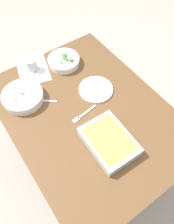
% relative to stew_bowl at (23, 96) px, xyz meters
% --- Properties ---
extents(ground_plane, '(6.00, 6.00, 0.00)m').
position_rel_stew_bowl_xyz_m(ground_plane, '(0.30, 0.27, -0.77)').
color(ground_plane, '#B2A899').
extents(dining_table, '(1.20, 0.90, 0.74)m').
position_rel_stew_bowl_xyz_m(dining_table, '(0.30, 0.27, -0.12)').
color(dining_table, brown).
rests_on(dining_table, ground_plane).
extents(placemat, '(0.32, 0.27, 0.00)m').
position_rel_stew_bowl_xyz_m(placemat, '(-0.20, 0.17, -0.03)').
color(placemat, silver).
rests_on(placemat, dining_table).
extents(stew_bowl, '(0.26, 0.26, 0.06)m').
position_rel_stew_bowl_xyz_m(stew_bowl, '(0.00, 0.00, 0.00)').
color(stew_bowl, white).
rests_on(stew_bowl, dining_table).
extents(broccoli_bowl, '(0.22, 0.22, 0.06)m').
position_rel_stew_bowl_xyz_m(broccoli_bowl, '(-0.12, 0.37, -0.00)').
color(broccoli_bowl, white).
rests_on(broccoli_bowl, dining_table).
extents(baking_dish, '(0.31, 0.23, 0.06)m').
position_rel_stew_bowl_xyz_m(baking_dish, '(0.54, 0.25, 0.00)').
color(baking_dish, silver).
rests_on(baking_dish, dining_table).
extents(drink_cup, '(0.07, 0.07, 0.08)m').
position_rel_stew_bowl_xyz_m(drink_cup, '(-0.20, 0.17, 0.01)').
color(drink_cup, '#B2BCC6').
rests_on(drink_cup, dining_table).
extents(side_plate, '(0.22, 0.22, 0.01)m').
position_rel_stew_bowl_xyz_m(side_plate, '(0.20, 0.41, -0.03)').
color(side_plate, white).
rests_on(side_plate, dining_table).
extents(spoon_by_stew, '(0.13, 0.15, 0.01)m').
position_rel_stew_bowl_xyz_m(spoon_by_stew, '(0.06, 0.07, -0.03)').
color(spoon_by_stew, silver).
rests_on(spoon_by_stew, dining_table).
extents(spoon_by_broccoli, '(0.17, 0.08, 0.01)m').
position_rel_stew_bowl_xyz_m(spoon_by_broccoli, '(-0.08, 0.39, -0.03)').
color(spoon_by_broccoli, silver).
rests_on(spoon_by_broccoli, dining_table).
extents(fork_on_table, '(0.04, 0.18, 0.01)m').
position_rel_stew_bowl_xyz_m(fork_on_table, '(0.31, 0.24, -0.03)').
color(fork_on_table, silver).
rests_on(fork_on_table, dining_table).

